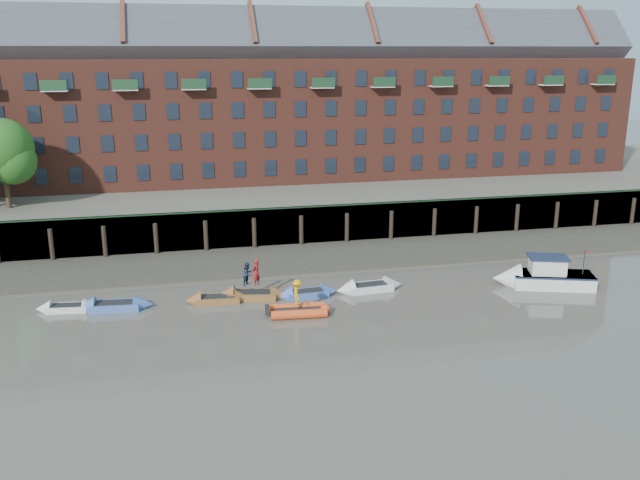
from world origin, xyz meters
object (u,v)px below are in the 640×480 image
object	(u,v)px
rowboat_1	(115,306)
person_rib_crew	(298,293)
rowboat_3	(253,295)
rowboat_4	(307,294)
rowboat_5	(369,287)
person_rower_b	(248,274)
person_rower_a	(256,272)
rowboat_2	(218,299)
rib_tender	(301,310)
rowboat_0	(68,308)
motor_launch	(536,277)

from	to	relation	value
rowboat_1	person_rib_crew	size ratio (longest dim) A/B	2.82
rowboat_3	rowboat_4	size ratio (longest dim) A/B	1.16
rowboat_5	person_rower_b	world-z (taller)	person_rower_b
person_rib_crew	person_rower_a	bearing A→B (deg)	40.24
person_rower_a	person_rib_crew	bearing A→B (deg)	76.93
rowboat_1	rowboat_2	xyz separation A→B (m)	(6.56, -0.17, -0.02)
rib_tender	person_rower_a	xyz separation A→B (m)	(-2.33, 3.41, 1.59)
rowboat_2	person_rib_crew	xyz separation A→B (m)	(4.72, -3.33, 1.26)
rowboat_1	rib_tender	world-z (taller)	rowboat_1
rowboat_4	rowboat_2	bearing A→B (deg)	174.40
rowboat_0	person_rib_crew	bearing A→B (deg)	-9.44
rowboat_2	rib_tender	size ratio (longest dim) A/B	1.14
rib_tender	motor_launch	world-z (taller)	motor_launch
rowboat_1	rowboat_3	size ratio (longest dim) A/B	0.97
rowboat_4	person_rower_b	xyz separation A→B (m)	(-3.91, 0.54, 1.52)
rowboat_2	person_rib_crew	bearing A→B (deg)	-31.16
rowboat_1	rowboat_5	size ratio (longest dim) A/B	1.00
rowboat_4	rowboat_5	distance (m)	4.45
rowboat_1	motor_launch	distance (m)	28.73
rowboat_2	rib_tender	world-z (taller)	rowboat_2
motor_launch	person_rib_crew	size ratio (longest dim) A/B	4.16
rowboat_1	rowboat_0	bearing A→B (deg)	176.28
rowboat_0	person_rower_b	world-z (taller)	person_rower_b
person_rower_a	rowboat_4	bearing A→B (deg)	129.39
rowboat_1	rib_tender	size ratio (longest dim) A/B	1.26
rowboat_1	motor_launch	xyz separation A→B (m)	(28.66, -1.86, 0.47)
rowboat_4	person_rower_b	bearing A→B (deg)	168.76
rowboat_5	rowboat_4	bearing A→B (deg)	177.93
person_rower_a	person_rower_b	world-z (taller)	person_rower_a
rowboat_0	rowboat_1	world-z (taller)	rowboat_1
person_rower_a	person_rib_crew	size ratio (longest dim) A/B	1.06
rowboat_2	motor_launch	xyz separation A→B (m)	(22.10, -1.69, 0.50)
rowboat_2	rowboat_3	size ratio (longest dim) A/B	0.87
rowboat_5	person_rib_crew	distance (m)	6.70
rowboat_0	person_rib_crew	distance (m)	14.81
rib_tender	person_rower_b	bearing A→B (deg)	133.19
rowboat_3	rib_tender	size ratio (longest dim) A/B	1.31
rowboat_2	person_rib_crew	distance (m)	5.91
person_rower_b	person_rib_crew	distance (m)	4.53
rib_tender	rowboat_2	bearing A→B (deg)	150.87
rowboat_2	person_rower_b	size ratio (longest dim) A/B	2.83
person_rower_a	rowboat_5	bearing A→B (deg)	134.07
rowboat_2	rowboat_5	bearing A→B (deg)	3.96
rowboat_3	person_rower_a	xyz separation A→B (m)	(0.26, -0.09, 1.62)
rowboat_2	person_rower_a	distance (m)	3.06
rowboat_0	rowboat_5	xyz separation A→B (m)	(19.91, -0.62, 0.04)
rowboat_1	rowboat_5	xyz separation A→B (m)	(16.96, -0.19, 0.00)
rowboat_2	motor_launch	world-z (taller)	motor_launch
motor_launch	person_rib_crew	bearing A→B (deg)	23.44
rowboat_4	rowboat_0	bearing A→B (deg)	173.50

